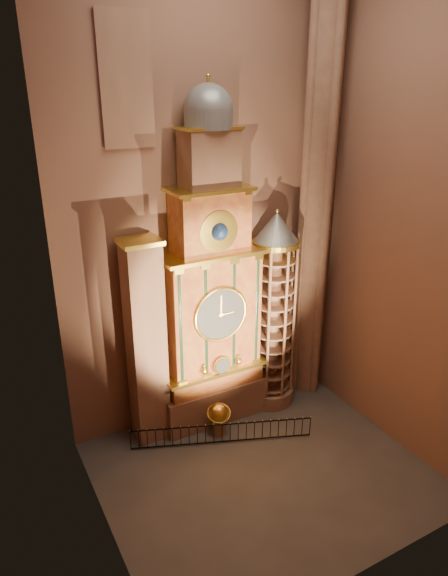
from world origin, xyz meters
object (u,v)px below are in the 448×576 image
astronomical_clock (211,300)px  iron_railing (222,433)px  stair_turret (273,313)px  celestial_globe (219,416)px  portrait_tower (146,344)px

astronomical_clock → iron_railing: size_ratio=2.04×
astronomical_clock → stair_turret: astronomical_clock is taller
astronomical_clock → iron_railing: 6.55m
stair_turret → celestial_globe: 5.91m
astronomical_clock → celestial_globe: bearing=-104.8°
astronomical_clock → celestial_globe: (-0.41, -1.56, -5.65)m
celestial_globe → iron_railing: bearing=-107.0°
stair_turret → celestial_globe: (-3.91, -1.29, -4.24)m
portrait_tower → stair_turret: 6.91m
portrait_tower → astronomical_clock: bearing=-0.3°
celestial_globe → iron_railing: 0.89m
celestial_globe → portrait_tower: bearing=152.3°
celestial_globe → iron_railing: celestial_globe is taller
portrait_tower → stair_turret: (6.90, -0.28, 0.12)m
portrait_tower → celestial_globe: size_ratio=5.94×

